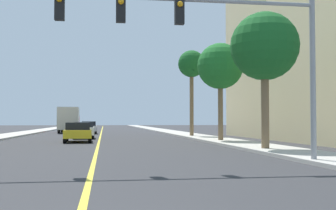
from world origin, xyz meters
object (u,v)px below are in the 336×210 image
Objects in this scene: palm_far at (192,66)px; delivery_truck at (69,120)px; car_yellow at (78,132)px; car_silver at (89,128)px; traffic_signal_mast at (203,29)px; palm_near at (265,47)px; car_white at (84,130)px; palm_mid at (220,67)px.

palm_far is 0.95× the size of delivery_truck.
car_yellow is 1.14× the size of car_silver.
car_silver is at bearing 130.65° from palm_far.
palm_near reaches higher than traffic_signal_mast.
palm_far reaches higher than car_white.
traffic_signal_mast is 17.78m from car_yellow.
traffic_signal_mast reaches higher than car_yellow.
palm_near is 1.49× the size of car_yellow.
delivery_truck is at bearing 93.73° from car_yellow.
car_white is 0.49× the size of delivery_truck.
car_white is at bearing 120.51° from palm_near.
palm_near is at bearing -71.80° from delivery_truck.
delivery_truck is at bearing 101.07° from traffic_signal_mast.
car_yellow is (-9.80, -7.24, -5.87)m from palm_far.
palm_mid is 1.50× the size of car_yellow.
palm_mid reaches higher than delivery_truck.
palm_mid is at bearing -64.53° from car_silver.
palm_far is (4.59, 23.76, 1.91)m from traffic_signal_mast.
car_yellow is 0.55× the size of delivery_truck.
traffic_signal_mast reaches higher than car_silver.
palm_mid is at bearing 88.53° from palm_near.
traffic_signal_mast is 15.59m from palm_mid.
palm_far is 20.41m from delivery_truck.
car_silver is at bearing 87.16° from car_yellow.
car_yellow is (-9.78, 10.65, -4.47)m from palm_near.
palm_near is 1.67× the size of car_white.
traffic_signal_mast is 2.83× the size of car_white.
traffic_signal_mast is at bearing -107.93° from palm_mid.
delivery_truck is at bearing 117.02° from palm_mid.
car_white is at bearing 143.07° from palm_mid.
palm_far is at bearing -49.94° from car_silver.
car_silver is at bearing 98.27° from traffic_signal_mast.
car_white is 17.29m from delivery_truck.
palm_far is (-0.21, 8.95, 1.25)m from palm_mid.
traffic_signal_mast is 40.16m from delivery_truck.
traffic_signal_mast is at bearing -82.32° from car_silver.
palm_near is at bearing -49.89° from car_yellow.
palm_mid is at bearing -12.16° from car_yellow.
car_yellow is 18.51m from car_silver.
car_white is (-9.66, -1.53, -5.87)m from palm_far.
car_white is (-9.87, 7.42, -4.63)m from palm_mid.
car_yellow is at bearing -85.75° from delivery_truck.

